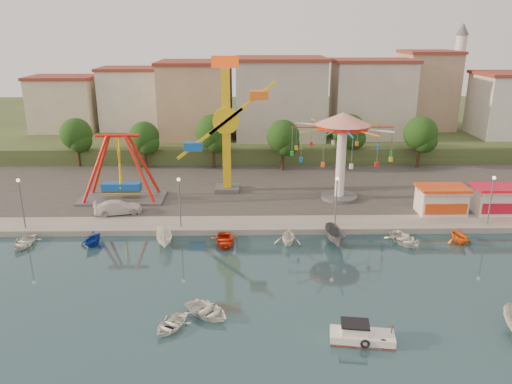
{
  "coord_description": "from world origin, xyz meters",
  "views": [
    {
      "loc": [
        -1.1,
        -35.04,
        20.19
      ],
      "look_at": [
        -0.2,
        14.0,
        4.0
      ],
      "focal_mm": 35.0,
      "sensor_mm": 36.0,
      "label": 1
    }
  ],
  "objects_px": {
    "kamikaze_tower": "(230,130)",
    "cabin_motorboat": "(361,336)",
    "pirate_ship_ride": "(120,169)",
    "van": "(118,207)",
    "wave_swinger": "(342,137)",
    "rowboat_a": "(207,311)"
  },
  "relations": [
    {
      "from": "cabin_motorboat",
      "to": "van",
      "type": "relative_size",
      "value": 0.87
    },
    {
      "from": "cabin_motorboat",
      "to": "pirate_ship_ride",
      "type": "bearing_deg",
      "value": 137.18
    },
    {
      "from": "kamikaze_tower",
      "to": "van",
      "type": "xyz_separation_m",
      "value": [
        -12.2,
        -7.84,
        -7.06
      ]
    },
    {
      "from": "kamikaze_tower",
      "to": "wave_swinger",
      "type": "distance_m",
      "value": 13.53
    },
    {
      "from": "van",
      "to": "cabin_motorboat",
      "type": "bearing_deg",
      "value": -151.4
    },
    {
      "from": "pirate_ship_ride",
      "to": "wave_swinger",
      "type": "height_order",
      "value": "wave_swinger"
    },
    {
      "from": "wave_swinger",
      "to": "rowboat_a",
      "type": "height_order",
      "value": "wave_swinger"
    },
    {
      "from": "van",
      "to": "kamikaze_tower",
      "type": "bearing_deg",
      "value": -71.97
    },
    {
      "from": "rowboat_a",
      "to": "van",
      "type": "distance_m",
      "value": 22.9
    },
    {
      "from": "kamikaze_tower",
      "to": "pirate_ship_ride",
      "type": "bearing_deg",
      "value": -166.42
    },
    {
      "from": "pirate_ship_ride",
      "to": "rowboat_a",
      "type": "distance_m",
      "value": 27.66
    },
    {
      "from": "kamikaze_tower",
      "to": "rowboat_a",
      "type": "height_order",
      "value": "kamikaze_tower"
    },
    {
      "from": "pirate_ship_ride",
      "to": "cabin_motorboat",
      "type": "distance_m",
      "value": 36.16
    },
    {
      "from": "pirate_ship_ride",
      "to": "van",
      "type": "xyz_separation_m",
      "value": [
        0.64,
        -4.74,
        -3.05
      ]
    },
    {
      "from": "kamikaze_tower",
      "to": "cabin_motorboat",
      "type": "bearing_deg",
      "value": -72.68
    },
    {
      "from": "wave_swinger",
      "to": "rowboat_a",
      "type": "distance_m",
      "value": 29.33
    },
    {
      "from": "wave_swinger",
      "to": "kamikaze_tower",
      "type": "bearing_deg",
      "value": 166.4
    },
    {
      "from": "kamikaze_tower",
      "to": "van",
      "type": "bearing_deg",
      "value": -147.29
    },
    {
      "from": "pirate_ship_ride",
      "to": "van",
      "type": "height_order",
      "value": "pirate_ship_ride"
    },
    {
      "from": "kamikaze_tower",
      "to": "wave_swinger",
      "type": "height_order",
      "value": "kamikaze_tower"
    },
    {
      "from": "wave_swinger",
      "to": "cabin_motorboat",
      "type": "distance_m",
      "value": 29.19
    },
    {
      "from": "kamikaze_tower",
      "to": "wave_swinger",
      "type": "xyz_separation_m",
      "value": [
        13.15,
        -3.18,
        -0.21
      ]
    }
  ]
}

